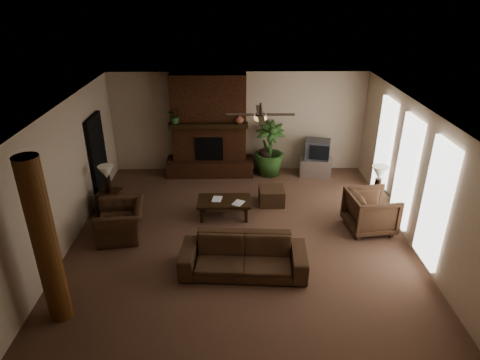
{
  "coord_description": "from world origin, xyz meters",
  "views": [
    {
      "loc": [
        -0.12,
        -7.67,
        4.92
      ],
      "look_at": [
        0.0,
        0.4,
        1.1
      ],
      "focal_mm": 31.27,
      "sensor_mm": 36.0,
      "label": 1
    }
  ],
  "objects_px": {
    "lamp_right": "(379,175)",
    "ottoman": "(272,196)",
    "armchair_right": "(371,210)",
    "tv_stand": "(315,167)",
    "lamp_left": "(106,174)",
    "log_column": "(45,243)",
    "coffee_table": "(224,202)",
    "side_table_left": "(111,202)",
    "floor_plant": "(269,160)",
    "side_table_right": "(374,202)",
    "floor_vase": "(265,159)",
    "armchair_left": "(121,216)",
    "sofa": "(243,251)"
  },
  "relations": [
    {
      "from": "armchair_left",
      "to": "tv_stand",
      "type": "relative_size",
      "value": 1.29
    },
    {
      "from": "floor_plant",
      "to": "lamp_right",
      "type": "xyz_separation_m",
      "value": [
        2.3,
        -2.28,
        0.58
      ]
    },
    {
      "from": "lamp_right",
      "to": "ottoman",
      "type": "bearing_deg",
      "value": 167.33
    },
    {
      "from": "floor_plant",
      "to": "side_table_left",
      "type": "bearing_deg",
      "value": -150.93
    },
    {
      "from": "floor_vase",
      "to": "armchair_right",
      "type": "bearing_deg",
      "value": -55.02
    },
    {
      "from": "coffee_table",
      "to": "tv_stand",
      "type": "distance_m",
      "value": 3.39
    },
    {
      "from": "ottoman",
      "to": "armchair_left",
      "type": "bearing_deg",
      "value": -157.11
    },
    {
      "from": "armchair_right",
      "to": "tv_stand",
      "type": "distance_m",
      "value": 2.97
    },
    {
      "from": "side_table_right",
      "to": "coffee_table",
      "type": "bearing_deg",
      "value": -177.87
    },
    {
      "from": "armchair_right",
      "to": "tv_stand",
      "type": "xyz_separation_m",
      "value": [
        -0.68,
        2.88,
        -0.24
      ]
    },
    {
      "from": "log_column",
      "to": "coffee_table",
      "type": "bearing_deg",
      "value": 50.62
    },
    {
      "from": "log_column",
      "to": "side_table_right",
      "type": "distance_m",
      "value": 7.02
    },
    {
      "from": "armchair_right",
      "to": "ottoman",
      "type": "relative_size",
      "value": 1.63
    },
    {
      "from": "side_table_right",
      "to": "armchair_left",
      "type": "bearing_deg",
      "value": -170.99
    },
    {
      "from": "armchair_right",
      "to": "lamp_left",
      "type": "xyz_separation_m",
      "value": [
        -5.84,
        0.81,
        0.51
      ]
    },
    {
      "from": "coffee_table",
      "to": "side_table_right",
      "type": "distance_m",
      "value": 3.52
    },
    {
      "from": "armchair_left",
      "to": "side_table_left",
      "type": "relative_size",
      "value": 1.99
    },
    {
      "from": "tv_stand",
      "to": "side_table_left",
      "type": "height_order",
      "value": "side_table_left"
    },
    {
      "from": "armchair_right",
      "to": "side_table_left",
      "type": "distance_m",
      "value": 5.91
    },
    {
      "from": "tv_stand",
      "to": "lamp_right",
      "type": "height_order",
      "value": "lamp_right"
    },
    {
      "from": "log_column",
      "to": "lamp_left",
      "type": "bearing_deg",
      "value": 91.11
    },
    {
      "from": "armchair_left",
      "to": "lamp_left",
      "type": "xyz_separation_m",
      "value": [
        -0.49,
        0.98,
        0.52
      ]
    },
    {
      "from": "floor_plant",
      "to": "side_table_left",
      "type": "distance_m",
      "value": 4.43
    },
    {
      "from": "sofa",
      "to": "side_table_left",
      "type": "relative_size",
      "value": 4.23
    },
    {
      "from": "floor_plant",
      "to": "tv_stand",
      "type": "bearing_deg",
      "value": -4.23
    },
    {
      "from": "armchair_right",
      "to": "floor_vase",
      "type": "distance_m",
      "value": 3.65
    },
    {
      "from": "log_column",
      "to": "armchair_right",
      "type": "xyz_separation_m",
      "value": [
        5.78,
        2.56,
        -0.91
      ]
    },
    {
      "from": "floor_vase",
      "to": "side_table_left",
      "type": "relative_size",
      "value": 1.4
    },
    {
      "from": "floor_plant",
      "to": "lamp_right",
      "type": "distance_m",
      "value": 3.29
    },
    {
      "from": "side_table_left",
      "to": "side_table_right",
      "type": "xyz_separation_m",
      "value": [
        6.17,
        -0.1,
        0.0
      ]
    },
    {
      "from": "ottoman",
      "to": "coffee_table",
      "type": "bearing_deg",
      "value": -151.34
    },
    {
      "from": "floor_plant",
      "to": "side_table_right",
      "type": "distance_m",
      "value": 3.22
    },
    {
      "from": "coffee_table",
      "to": "tv_stand",
      "type": "relative_size",
      "value": 1.41
    },
    {
      "from": "log_column",
      "to": "sofa",
      "type": "height_order",
      "value": "log_column"
    },
    {
      "from": "floor_vase",
      "to": "side_table_left",
      "type": "bearing_deg",
      "value": -149.94
    },
    {
      "from": "log_column",
      "to": "armchair_right",
      "type": "bearing_deg",
      "value": 23.88
    },
    {
      "from": "floor_vase",
      "to": "lamp_left",
      "type": "distance_m",
      "value": 4.37
    },
    {
      "from": "tv_stand",
      "to": "floor_vase",
      "type": "bearing_deg",
      "value": -178.78
    },
    {
      "from": "armchair_left",
      "to": "sofa",
      "type": "bearing_deg",
      "value": 55.18
    },
    {
      "from": "log_column",
      "to": "ottoman",
      "type": "distance_m",
      "value": 5.45
    },
    {
      "from": "sofa",
      "to": "floor_vase",
      "type": "relative_size",
      "value": 3.02
    },
    {
      "from": "tv_stand",
      "to": "floor_vase",
      "type": "relative_size",
      "value": 1.1
    },
    {
      "from": "sofa",
      "to": "ottoman",
      "type": "relative_size",
      "value": 3.88
    },
    {
      "from": "coffee_table",
      "to": "lamp_right",
      "type": "bearing_deg",
      "value": 1.59
    },
    {
      "from": "tv_stand",
      "to": "side_table_right",
      "type": "xyz_separation_m",
      "value": [
        1.01,
        -2.15,
        0.03
      ]
    },
    {
      "from": "coffee_table",
      "to": "tv_stand",
      "type": "bearing_deg",
      "value": 42.38
    },
    {
      "from": "armchair_left",
      "to": "floor_vase",
      "type": "distance_m",
      "value": 4.54
    },
    {
      "from": "armchair_right",
      "to": "lamp_left",
      "type": "distance_m",
      "value": 5.92
    },
    {
      "from": "lamp_left",
      "to": "floor_vase",
      "type": "bearing_deg",
      "value": 30.22
    },
    {
      "from": "coffee_table",
      "to": "side_table_left",
      "type": "distance_m",
      "value": 2.67
    }
  ]
}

